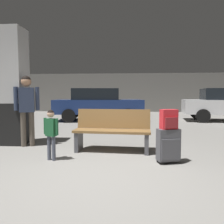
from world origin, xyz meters
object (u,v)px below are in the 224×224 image
at_px(child, 51,129).
at_px(bench, 112,130).
at_px(structural_pillar, 14,87).
at_px(suitcase, 168,145).
at_px(adult, 27,103).
at_px(backpack_bright, 169,119).
at_px(parked_car_far, 98,104).

bearing_deg(child, bench, 34.86).
xyz_separation_m(structural_pillar, suitcase, (3.47, -1.28, -1.06)).
relative_size(bench, adult, 1.00).
height_order(backpack_bright, parked_car_far, parked_car_far).
bearing_deg(bench, child, -145.14).
xyz_separation_m(structural_pillar, bench, (2.43, -0.52, -0.94)).
bearing_deg(structural_pillar, bench, -12.11).
bearing_deg(bench, parked_car_far, 101.12).
distance_m(suitcase, adult, 3.29).
bearing_deg(child, adult, 132.25).
distance_m(bench, child, 1.31).
xyz_separation_m(structural_pillar, parked_car_far, (1.32, 5.13, -0.58)).
bearing_deg(parked_car_far, suitcase, -71.49).
bearing_deg(suitcase, bench, 143.73).
height_order(bench, parked_car_far, parked_car_far).
bearing_deg(suitcase, child, 179.51).
bearing_deg(backpack_bright, bench, 143.73).
bearing_deg(parked_car_far, backpack_bright, -71.48).
xyz_separation_m(bench, suitcase, (1.04, -0.76, -0.12)).
bearing_deg(parked_car_far, adult, -99.46).
relative_size(suitcase, child, 0.65).
height_order(structural_pillar, parked_car_far, structural_pillar).
distance_m(suitcase, parked_car_far, 6.79).
xyz_separation_m(child, adult, (-0.94, 1.03, 0.44)).
height_order(backpack_bright, child, backpack_bright).
height_order(child, adult, adult).
height_order(backpack_bright, adult, adult).
height_order(bench, adult, adult).
bearing_deg(parked_car_far, bench, -78.88).
height_order(structural_pillar, bench, structural_pillar).
bearing_deg(backpack_bright, child, 179.50).
height_order(structural_pillar, adult, structural_pillar).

